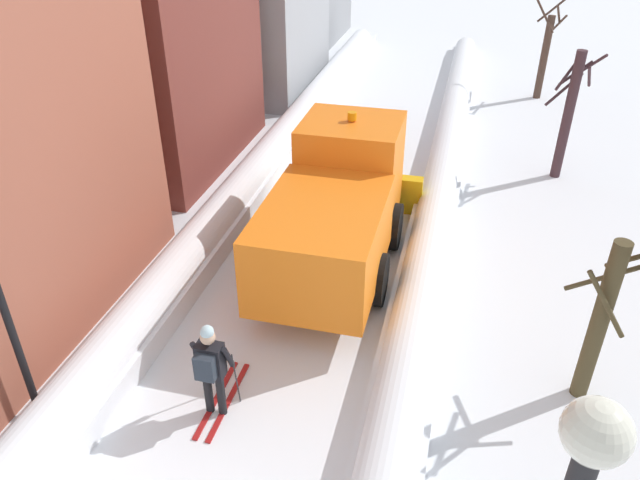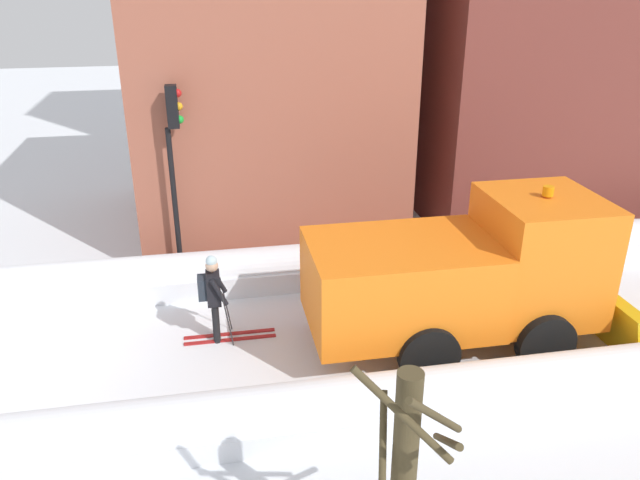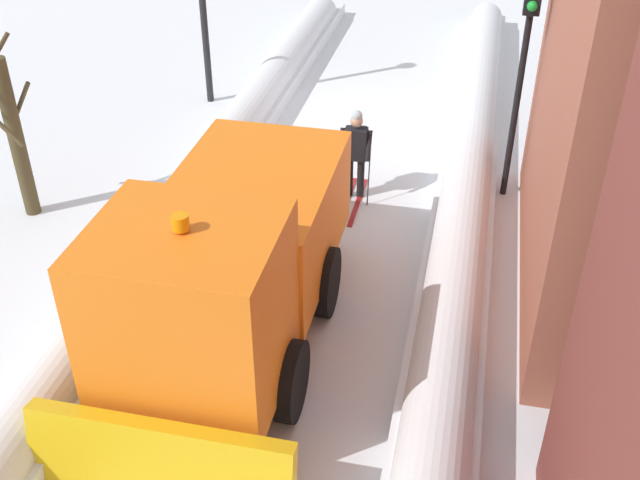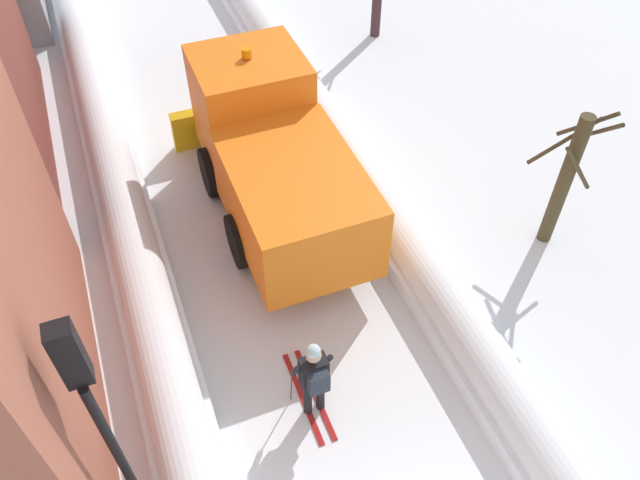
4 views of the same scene
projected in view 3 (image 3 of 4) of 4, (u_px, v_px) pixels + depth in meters
The scene contains 7 objects.
ground_plane at pixel (228, 454), 9.61m from camera, with size 80.00×80.00×0.00m, color white.
snowbank_left at pixel (431, 469), 8.95m from camera, with size 1.10×36.00×0.93m.
snowbank_right at pixel (42, 405), 9.89m from camera, with size 1.10×36.00×0.90m.
plow_truck at pixel (228, 265), 10.49m from camera, with size 3.20×5.98×3.12m.
skier at pixel (356, 150), 14.44m from camera, with size 0.62×1.80×1.81m.
traffic_light_pole at pixel (527, 39), 13.24m from camera, with size 0.28×0.42×4.49m.
bare_tree_near at pixel (14, 134), 13.58m from camera, with size 1.24×1.25×3.28m.
Camera 3 is at (-2.53, 16.11, 7.57)m, focal length 42.92 mm.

